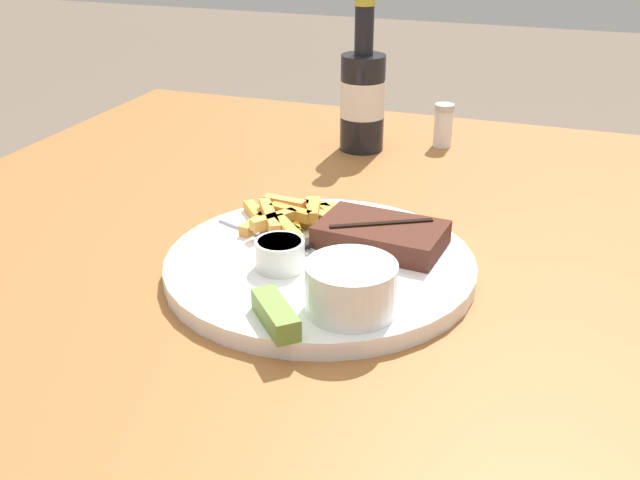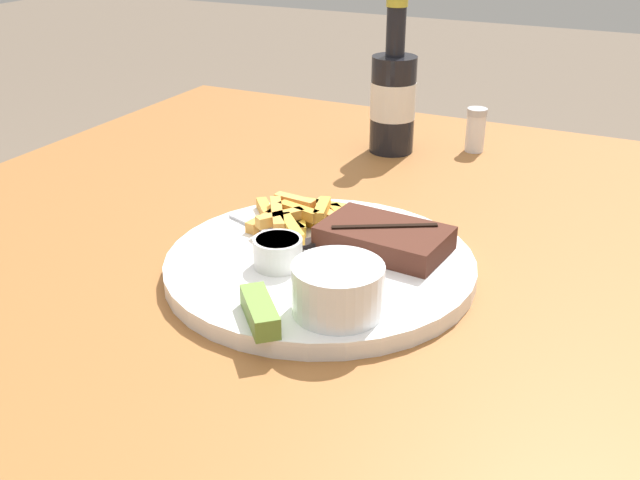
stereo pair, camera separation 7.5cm
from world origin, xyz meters
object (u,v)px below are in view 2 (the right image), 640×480
object	(u,v)px
steak_portion	(384,238)
knife_utensil	(342,239)
dipping_sauce_cup	(278,251)
coleslaw_cup	(338,286)
dinner_plate	(320,266)
fork_utensil	(267,231)
pickle_spear	(260,311)
salt_shaker	(476,130)
beer_bottle	(393,98)

from	to	relation	value
steak_portion	knife_utensil	bearing A→B (deg)	-177.16
steak_portion	dipping_sauce_cup	bearing A→B (deg)	-134.29
knife_utensil	coleslaw_cup	bearing A→B (deg)	-119.17
dinner_plate	fork_utensil	world-z (taller)	fork_utensil
dipping_sauce_cup	pickle_spear	world-z (taller)	dipping_sauce_cup
dinner_plate	salt_shaker	distance (m)	0.45
coleslaw_cup	beer_bottle	bearing A→B (deg)	105.80
pickle_spear	fork_utensil	distance (m)	0.18
pickle_spear	knife_utensil	xyz separation A→B (m)	(-0.00, 0.18, -0.01)
dipping_sauce_cup	beer_bottle	size ratio (longest dim) A/B	0.22
dinner_plate	beer_bottle	size ratio (longest dim) A/B	1.39
coleslaw_cup	dipping_sauce_cup	bearing A→B (deg)	149.15
dinner_plate	salt_shaker	size ratio (longest dim) A/B	4.85
coleslaw_cup	fork_utensil	xyz separation A→B (m)	(-0.14, 0.12, -0.02)
coleslaw_cup	dipping_sauce_cup	size ratio (longest dim) A/B	1.67
coleslaw_cup	salt_shaker	world-z (taller)	salt_shaker
dinner_plate	dipping_sauce_cup	distance (m)	0.05
dinner_plate	beer_bottle	xyz separation A→B (m)	(-0.08, 0.40, 0.07)
steak_portion	dinner_plate	bearing A→B (deg)	-136.41
dipping_sauce_cup	knife_utensil	bearing A→B (deg)	67.61
pickle_spear	dinner_plate	bearing A→B (deg)	93.07
dipping_sauce_cup	steak_portion	bearing A→B (deg)	45.71
steak_portion	salt_shaker	size ratio (longest dim) A/B	2.08
pickle_spear	steak_portion	bearing A→B (deg)	76.49
steak_portion	fork_utensil	world-z (taller)	steak_portion
dipping_sauce_cup	salt_shaker	world-z (taller)	salt_shaker
beer_bottle	salt_shaker	xyz separation A→B (m)	(0.11, 0.05, -0.05)
coleslaw_cup	dipping_sauce_cup	distance (m)	0.11
salt_shaker	fork_utensil	bearing A→B (deg)	-105.02
steak_portion	fork_utensil	bearing A→B (deg)	-171.79
dipping_sauce_cup	pickle_spear	bearing A→B (deg)	-69.55
knife_utensil	beer_bottle	xyz separation A→B (m)	(-0.08, 0.35, 0.06)
fork_utensil	knife_utensil	world-z (taller)	knife_utensil
coleslaw_cup	fork_utensil	distance (m)	0.18
knife_utensil	beer_bottle	world-z (taller)	beer_bottle
dipping_sauce_cup	pickle_spear	distance (m)	0.11
dinner_plate	coleslaw_cup	distance (m)	0.11
coleslaw_cup	fork_utensil	world-z (taller)	coleslaw_cup
dipping_sauce_cup	salt_shaker	bearing A→B (deg)	82.42
dinner_plate	steak_portion	bearing A→B (deg)	43.59
dinner_plate	beer_bottle	world-z (taller)	beer_bottle
dipping_sauce_cup	fork_utensil	bearing A→B (deg)	127.48
pickle_spear	beer_bottle	world-z (taller)	beer_bottle
coleslaw_cup	beer_bottle	xyz separation A→B (m)	(-0.14, 0.49, 0.04)
steak_portion	beer_bottle	world-z (taller)	beer_bottle
steak_portion	knife_utensil	world-z (taller)	steak_portion
dinner_plate	pickle_spear	xyz separation A→B (m)	(0.01, -0.13, 0.02)
fork_utensil	knife_utensil	size ratio (longest dim) A/B	0.92
coleslaw_cup	dinner_plate	bearing A→B (deg)	124.59
beer_bottle	steak_portion	bearing A→B (deg)	-70.00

